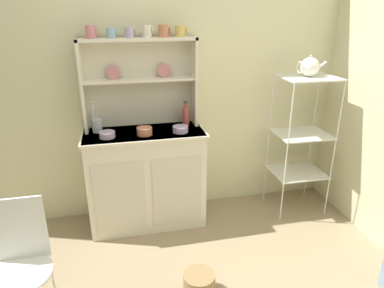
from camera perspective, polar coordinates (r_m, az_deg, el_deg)
wall_back at (r=3.04m, az=-5.04°, el=10.83°), size 3.84×0.05×2.50m
hutch_cabinet at (r=3.04m, az=-7.52°, el=-5.44°), size 1.00×0.45×0.86m
hutch_shelf_unit at (r=2.92m, az=-8.65°, el=10.94°), size 0.93×0.18×0.73m
bakers_rack at (r=3.26m, az=17.66°, el=2.45°), size 0.47×0.39×1.27m
wire_chair at (r=2.24m, az=-26.59°, el=-16.38°), size 0.36×0.36×0.85m
floor_basket at (r=2.52m, az=1.18°, el=-22.02°), size 0.22×0.22×0.16m
cup_rose_0 at (r=2.83m, az=-16.28°, el=17.28°), size 0.09×0.08×0.09m
cup_sky_1 at (r=2.83m, az=-13.16°, el=17.38°), size 0.08×0.07×0.08m
cup_lilac_2 at (r=2.83m, az=-10.21°, el=17.66°), size 0.08×0.07×0.08m
cup_cream_3 at (r=2.84m, az=-7.39°, el=17.92°), size 0.08×0.07×0.09m
cup_terracotta_4 at (r=2.86m, az=-4.69°, el=18.06°), size 0.09×0.08×0.09m
cup_gold_5 at (r=2.88m, az=-1.93°, el=18.05°), size 0.10×0.08×0.08m
bowl_mixing_large at (r=2.79m, az=-13.77°, el=1.50°), size 0.12×0.12×0.05m
bowl_floral_medium at (r=2.79m, az=-7.82°, el=2.12°), size 0.12×0.12×0.06m
bowl_cream_small at (r=2.83m, az=-1.93°, el=2.46°), size 0.13×0.13×0.05m
jam_bottle at (r=2.97m, az=-1.05°, el=4.67°), size 0.06×0.06×0.21m
utensil_jar at (r=2.93m, az=-15.35°, el=3.05°), size 0.08×0.08×0.25m
porcelain_teapot at (r=3.13m, az=18.78°, el=11.90°), size 0.25×0.16×0.18m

